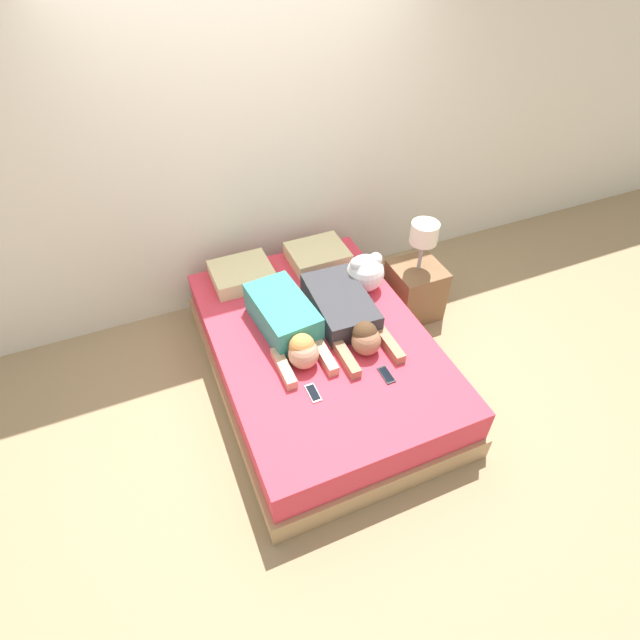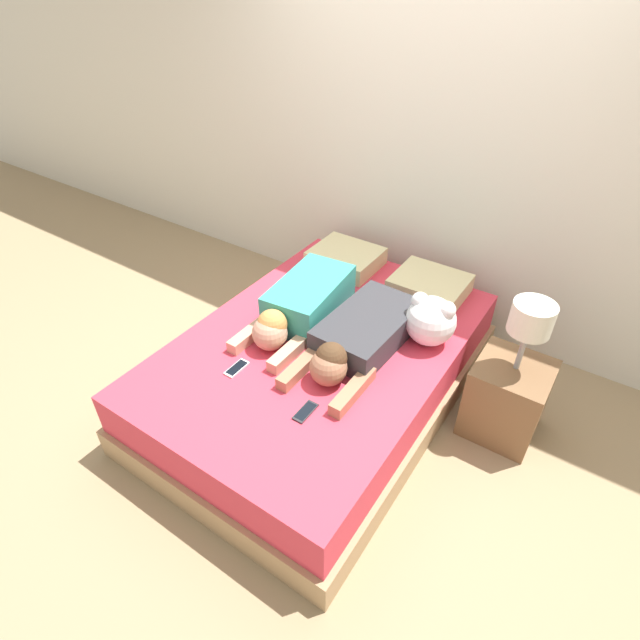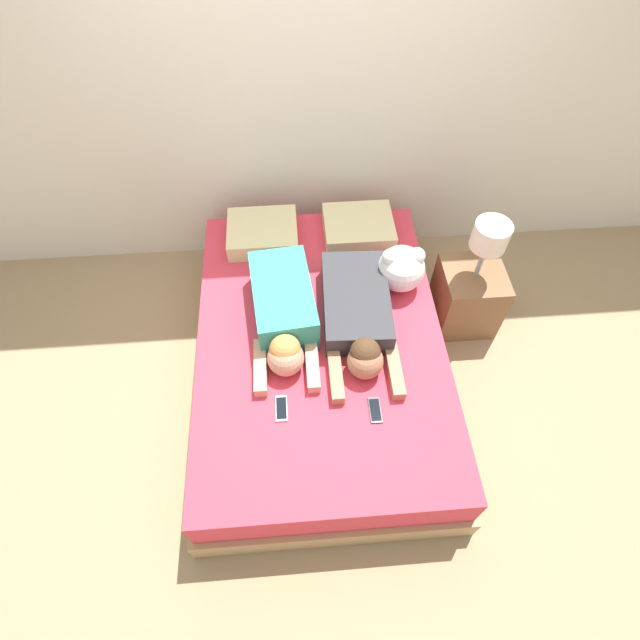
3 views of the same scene
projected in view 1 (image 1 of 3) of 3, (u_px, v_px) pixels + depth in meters
name	position (u px, v px, depth m)	size (l,w,h in m)	color
ground_plane	(320.00, 377.00, 3.81)	(12.00, 12.00, 0.00)	#9E8460
wall_back	(257.00, 150.00, 3.73)	(12.00, 0.06, 2.60)	silver
bed	(320.00, 357.00, 3.66)	(1.49, 2.13, 0.45)	tan
pillow_head_left	(242.00, 274.00, 3.91)	(0.46, 0.39, 0.12)	beige
pillow_head_right	(318.00, 255.00, 4.10)	(0.46, 0.39, 0.12)	beige
person_left	(288.00, 324.00, 3.43)	(0.40, 0.89, 0.24)	teal
person_right	(347.00, 313.00, 3.54)	(0.41, 0.96, 0.23)	#333338
cell_phone_left	(313.00, 393.00, 3.13)	(0.06, 0.15, 0.01)	silver
cell_phone_right	(386.00, 375.00, 3.23)	(0.06, 0.15, 0.01)	#2D2D33
plush_toy	(365.00, 272.00, 3.78)	(0.29, 0.29, 0.30)	white
nightstand	(415.00, 285.00, 4.16)	(0.40, 0.40, 0.89)	brown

